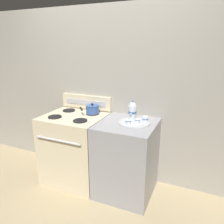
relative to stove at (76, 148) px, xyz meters
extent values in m
plane|color=tan|center=(0.32, 0.00, -0.44)|extent=(6.00, 6.00, 0.00)
cube|color=#9E998E|center=(0.32, 0.36, 0.66)|extent=(6.00, 0.05, 2.20)
cube|color=beige|center=(0.00, 0.00, 0.00)|extent=(0.75, 0.67, 0.88)
cylinder|color=silver|center=(0.00, -0.35, 0.25)|extent=(0.60, 0.02, 0.02)
cylinder|color=black|center=(-0.18, 0.15, 0.45)|extent=(0.16, 0.16, 0.01)
cylinder|color=black|center=(0.18, 0.15, 0.45)|extent=(0.16, 0.16, 0.01)
cylinder|color=black|center=(-0.18, -0.15, 0.45)|extent=(0.16, 0.16, 0.01)
cylinder|color=black|center=(0.18, -0.15, 0.45)|extent=(0.16, 0.16, 0.01)
cube|color=beige|center=(0.00, 0.31, 0.54)|extent=(0.73, 0.05, 0.18)
cube|color=#B7B7BC|center=(0.00, 0.29, 0.54)|extent=(0.60, 0.01, 0.06)
cube|color=#939399|center=(0.70, 0.00, 0.00)|extent=(0.64, 0.67, 0.88)
cylinder|color=#335193|center=(0.18, 0.15, 0.50)|extent=(0.16, 0.16, 0.10)
cylinder|color=#335193|center=(0.18, 0.15, 0.55)|extent=(0.17, 0.17, 0.01)
sphere|color=black|center=(0.18, 0.15, 0.57)|extent=(0.03, 0.03, 0.03)
cylinder|color=black|center=(0.07, 0.06, 0.52)|extent=(0.10, 0.11, 0.02)
cylinder|color=#B2B2B7|center=(0.78, 0.03, 0.45)|extent=(0.35, 0.35, 0.01)
cylinder|color=silver|center=(0.73, 0.09, 0.54)|extent=(0.09, 0.09, 0.17)
cylinder|color=#38609E|center=(0.73, 0.09, 0.55)|extent=(0.10, 0.10, 0.02)
sphere|color=silver|center=(0.73, 0.09, 0.63)|extent=(0.08, 0.08, 0.08)
sphere|color=#38609E|center=(0.73, 0.09, 0.67)|extent=(0.02, 0.02, 0.02)
cone|color=silver|center=(0.73, 0.02, 0.55)|extent=(0.03, 0.07, 0.06)
cylinder|color=silver|center=(0.83, -0.01, 0.46)|extent=(0.10, 0.10, 0.01)
cylinder|color=silver|center=(0.83, -0.01, 0.48)|extent=(0.06, 0.06, 0.05)
cylinder|color=#38609E|center=(0.83, -0.01, 0.50)|extent=(0.07, 0.07, 0.01)
cylinder|color=silver|center=(0.74, -0.08, 0.46)|extent=(0.10, 0.10, 0.01)
cylinder|color=silver|center=(0.74, -0.08, 0.48)|extent=(0.06, 0.06, 0.05)
cylinder|color=#38609E|center=(0.74, -0.08, 0.50)|extent=(0.07, 0.07, 0.01)
cylinder|color=silver|center=(0.88, 0.10, 0.49)|extent=(0.07, 0.07, 0.06)
cylinder|color=#38609E|center=(0.88, 0.10, 0.49)|extent=(0.07, 0.07, 0.01)
camera|label=1|loc=(1.47, -2.19, 1.27)|focal=35.00mm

